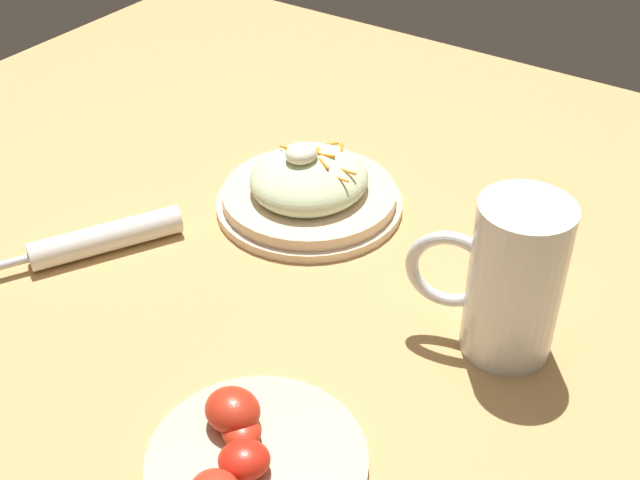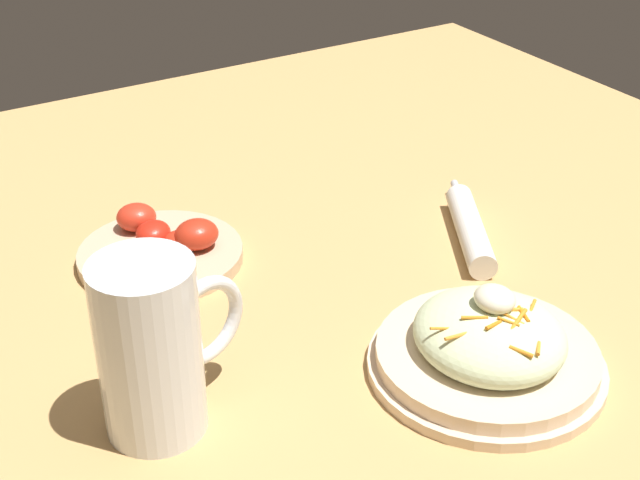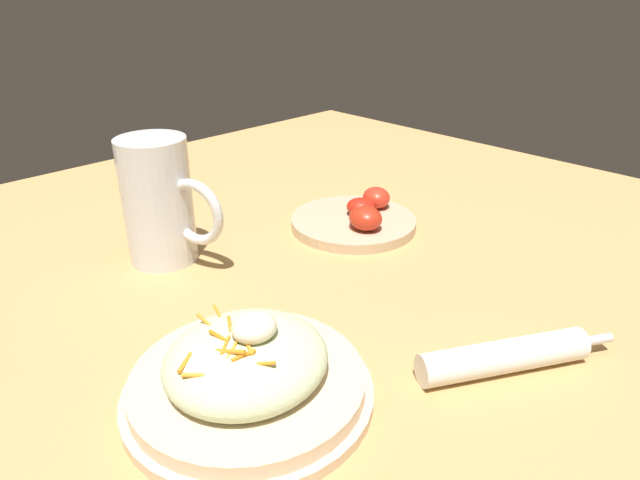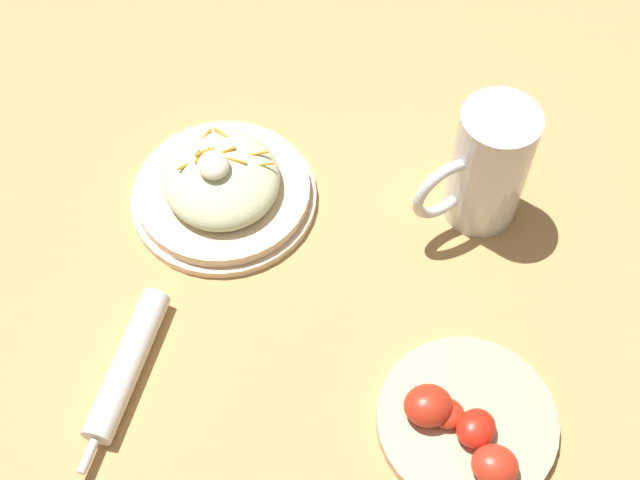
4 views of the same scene
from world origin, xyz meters
TOP-DOWN VIEW (x-y plane):
  - ground_plane at (0.00, 0.00)m, footprint 1.43×1.43m
  - salad_plate at (-0.18, -0.05)m, footprint 0.23×0.23m
  - beer_mug at (-0.08, 0.24)m, footprint 0.09×0.15m
  - napkin_roll at (0.02, -0.19)m, footprint 0.19×0.12m
  - tomato_plate at (0.18, 0.13)m, footprint 0.19×0.19m

SIDE VIEW (x-z plane):
  - ground_plane at x=0.00m, z-range 0.00..0.00m
  - tomato_plate at x=0.18m, z-range -0.01..0.04m
  - napkin_roll at x=0.02m, z-range 0.00..0.03m
  - salad_plate at x=-0.18m, z-range -0.02..0.07m
  - beer_mug at x=-0.08m, z-range -0.01..0.15m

